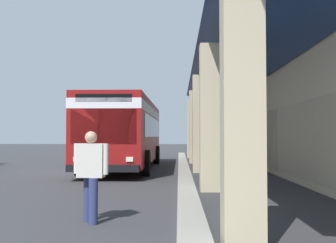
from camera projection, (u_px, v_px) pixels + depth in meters
name	position (u px, v px, depth m)	size (l,w,h in m)	color
ground	(274.00, 173.00, 16.75)	(120.00, 120.00, 0.00)	#38383A
curb_strip	(184.00, 171.00, 17.03)	(34.70, 0.50, 0.12)	#9E998E
transit_bus	(126.00, 129.00, 19.18)	(11.22, 2.89, 3.34)	maroon
pedestrian	(91.00, 172.00, 7.16)	(0.41, 0.65, 1.62)	navy
potted_palm	(209.00, 150.00, 25.87)	(1.71, 1.56, 2.71)	gray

